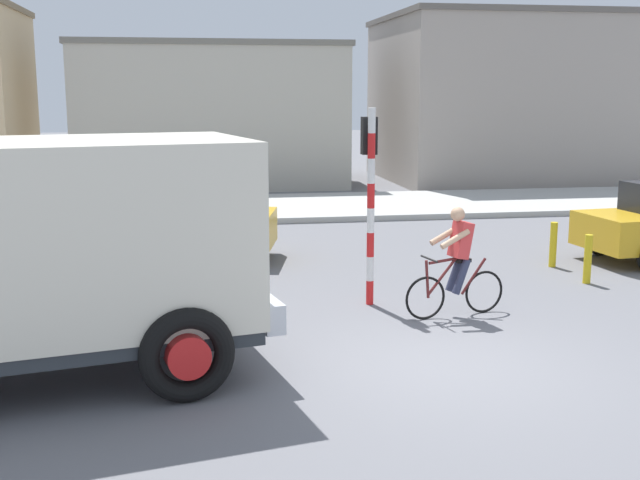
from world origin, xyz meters
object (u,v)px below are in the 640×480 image
object	(u,v)px
truck_foreground	(27,247)
bollard_far	(553,245)
traffic_light_pole	(370,179)
bollard_near	(588,259)
cyclist	(457,262)
car_white_mid	(178,221)

from	to	relation	value
truck_foreground	bollard_far	xyz separation A→B (m)	(9.01, 4.97, -1.22)
traffic_light_pole	bollard_near	distance (m)	4.58
cyclist	bollard_near	size ratio (longest dim) A/B	1.91
traffic_light_pole	bollard_far	world-z (taller)	traffic_light_pole
cyclist	bollard_near	xyz separation A→B (m)	(3.07, 1.66, -0.41)
traffic_light_pole	bollard_far	xyz separation A→B (m)	(4.23, 2.08, -1.62)
cyclist	bollard_near	world-z (taller)	cyclist
truck_foreground	car_white_mid	size ratio (longest dim) A/B	1.36
cyclist	bollard_far	world-z (taller)	cyclist
cyclist	traffic_light_pole	distance (m)	1.94
traffic_light_pole	car_white_mid	size ratio (longest dim) A/B	0.75
traffic_light_pole	cyclist	bearing A→B (deg)	-40.20
truck_foreground	cyclist	world-z (taller)	truck_foreground
car_white_mid	cyclist	bearing A→B (deg)	-49.54
car_white_mid	bollard_near	size ratio (longest dim) A/B	4.75
car_white_mid	bollard_far	size ratio (longest dim) A/B	4.75
bollard_far	car_white_mid	bearing A→B (deg)	165.14
cyclist	bollard_near	distance (m)	3.52
traffic_light_pole	car_white_mid	distance (m)	5.24
truck_foreground	car_white_mid	bearing A→B (deg)	76.44
truck_foreground	bollard_far	size ratio (longest dim) A/B	6.45
bollard_near	bollard_far	xyz separation A→B (m)	(0.00, 1.40, 0.00)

